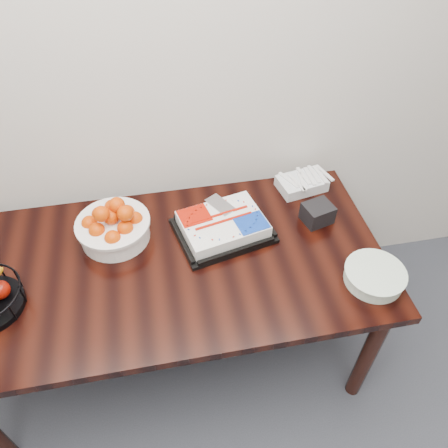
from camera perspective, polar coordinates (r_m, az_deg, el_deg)
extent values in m
plane|color=silver|center=(1.87, -10.51, 19.15)|extent=(5.00, 0.00, 5.00)
cube|color=black|center=(1.85, -7.08, -5.30)|extent=(1.80, 0.90, 0.04)
cylinder|color=black|center=(2.52, -26.15, -6.54)|extent=(0.07, 0.07, 0.71)
cylinder|color=black|center=(2.14, 18.34, -15.83)|extent=(0.07, 0.07, 0.71)
cylinder|color=black|center=(2.52, 11.64, -1.51)|extent=(0.07, 0.07, 0.71)
cube|color=black|center=(1.93, -0.17, -0.86)|extent=(0.46, 0.39, 0.02)
cube|color=white|center=(1.91, -0.17, -0.05)|extent=(0.40, 0.33, 0.06)
cube|color=#A51103|center=(1.92, -3.63, 1.67)|extent=(0.15, 0.14, 0.00)
cube|color=#0E339B|center=(1.85, 3.42, -0.41)|extent=(0.15, 0.14, 0.00)
cube|color=silver|center=(1.95, 0.10, 2.53)|extent=(0.13, 0.16, 0.00)
cylinder|color=white|center=(1.94, -14.12, -0.75)|extent=(0.30, 0.30, 0.10)
cylinder|color=white|center=(1.91, -14.34, 0.14)|extent=(0.32, 0.32, 0.01)
cylinder|color=white|center=(1.84, 19.02, -6.50)|extent=(0.23, 0.23, 0.05)
cylinder|color=white|center=(1.82, 19.23, -5.92)|extent=(0.24, 0.24, 0.01)
cube|color=silver|center=(2.17, 10.09, 5.23)|extent=(0.25, 0.18, 0.06)
cube|color=black|center=(2.00, 12.11, 1.39)|extent=(0.15, 0.14, 0.09)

